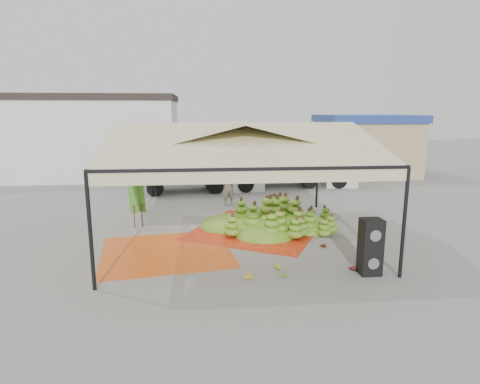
{
  "coord_description": "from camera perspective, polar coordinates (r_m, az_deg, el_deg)",
  "views": [
    {
      "loc": [
        -1.27,
        -13.67,
        4.42
      ],
      "look_at": [
        0.2,
        1.5,
        1.3
      ],
      "focal_mm": 30.0,
      "sensor_mm": 36.0,
      "label": 1
    }
  ],
  "objects": [
    {
      "name": "hand_red_b",
      "position": [
        13.47,
        11.54,
        -7.43
      ],
      "size": [
        0.47,
        0.41,
        0.18
      ],
      "primitive_type": "ellipsoid",
      "rotation": [
        0.0,
        0.0,
        0.25
      ],
      "color": "#502B12",
      "rests_on": "ground"
    },
    {
      "name": "building_tan",
      "position": [
        29.05,
        17.43,
        6.41
      ],
      "size": [
        6.3,
        5.3,
        4.1
      ],
      "color": "tan",
      "rests_on": "ground"
    },
    {
      "name": "canopy_tent",
      "position": [
        13.77,
        -0.23,
        6.91
      ],
      "size": [
        8.1,
        8.1,
        4.0
      ],
      "color": "black",
      "rests_on": "ground"
    },
    {
      "name": "tarp_left",
      "position": [
        13.09,
        -10.43,
        -8.34
      ],
      "size": [
        4.51,
        4.35,
        0.01
      ],
      "primitive_type": "cube",
      "rotation": [
        0.0,
        0.0,
        0.15
      ],
      "color": "#E15515",
      "rests_on": "ground"
    },
    {
      "name": "hand_green",
      "position": [
        11.11,
        5.95,
        -11.44
      ],
      "size": [
        0.49,
        0.47,
        0.17
      ],
      "primitive_type": "ellipsoid",
      "rotation": [
        0.0,
        0.0,
        -0.58
      ],
      "color": "#417718",
      "rests_on": "ground"
    },
    {
      "name": "building_white",
      "position": [
        29.07,
        -23.19,
        7.28
      ],
      "size": [
        14.3,
        6.3,
        5.4
      ],
      "color": "silver",
      "rests_on": "ground"
    },
    {
      "name": "truck_left",
      "position": [
        22.34,
        -4.7,
        3.76
      ],
      "size": [
        6.83,
        3.03,
        2.27
      ],
      "rotation": [
        0.0,
        0.0,
        0.12
      ],
      "color": "#4B3619",
      "rests_on": "ground"
    },
    {
      "name": "vendor",
      "position": [
        18.85,
        -1.72,
        0.69
      ],
      "size": [
        0.7,
        0.52,
        1.73
      ],
      "primitive_type": "imported",
      "rotation": [
        0.0,
        0.0,
        3.33
      ],
      "color": "gray",
      "rests_on": "ground"
    },
    {
      "name": "truck_right",
      "position": [
        24.09,
        8.75,
        4.31
      ],
      "size": [
        6.9,
        2.74,
        2.32
      ],
      "rotation": [
        0.0,
        0.0,
        -0.06
      ],
      "color": "#4B3519",
      "rests_on": "ground"
    },
    {
      "name": "hand_yellow_a",
      "position": [
        10.91,
        0.71,
        -11.66
      ],
      "size": [
        0.6,
        0.53,
        0.23
      ],
      "primitive_type": "ellipsoid",
      "rotation": [
        0.0,
        0.0,
        -0.27
      ],
      "color": "gold",
      "rests_on": "ground"
    },
    {
      "name": "hanging_bunches",
      "position": [
        12.37,
        3.63,
        3.18
      ],
      "size": [
        1.74,
        0.24,
        0.2
      ],
      "color": "#60861C",
      "rests_on": "ground"
    },
    {
      "name": "hand_red_a",
      "position": [
        11.81,
        15.44,
        -10.37
      ],
      "size": [
        0.42,
        0.35,
        0.18
      ],
      "primitive_type": "ellipsoid",
      "rotation": [
        0.0,
        0.0,
        0.06
      ],
      "color": "#5B1D14",
      "rests_on": "ground"
    },
    {
      "name": "tarp_right",
      "position": [
        15.19,
        2.36,
        -5.33
      ],
      "size": [
        6.0,
        6.09,
        0.01
      ],
      "primitive_type": "cube",
      "rotation": [
        0.0,
        0.0,
        -0.49
      ],
      "color": "#D94814",
      "rests_on": "ground"
    },
    {
      "name": "ground",
      "position": [
        14.42,
        -0.22,
        -6.28
      ],
      "size": [
        90.0,
        90.0,
        0.0
      ],
      "primitive_type": "plane",
      "color": "slate",
      "rests_on": "ground"
    },
    {
      "name": "banana_heap",
      "position": [
        15.31,
        4.51,
        -2.97
      ],
      "size": [
        6.29,
        5.55,
        1.17
      ],
      "primitive_type": "ellipsoid",
      "rotation": [
        0.0,
        0.0,
        -0.21
      ],
      "color": "#53811A",
      "rests_on": "ground"
    },
    {
      "name": "banana_leaves",
      "position": [
        16.05,
        -14.06,
        -4.78
      ],
      "size": [
        0.96,
        1.36,
        3.7
      ],
      "primitive_type": null,
      "color": "#20711E",
      "rests_on": "ground"
    },
    {
      "name": "hand_yellow_b",
      "position": [
        11.54,
        4.95,
        -10.43
      ],
      "size": [
        0.48,
        0.39,
        0.21
      ],
      "primitive_type": "ellipsoid",
      "rotation": [
        0.0,
        0.0,
        -0.02
      ],
      "color": "gold",
      "rests_on": "ground"
    },
    {
      "name": "speaker_stack",
      "position": [
        11.54,
        18.06,
        -7.41
      ],
      "size": [
        0.57,
        0.5,
        1.56
      ],
      "rotation": [
        0.0,
        0.0,
        0.02
      ],
      "color": "black",
      "rests_on": "ground"
    }
  ]
}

